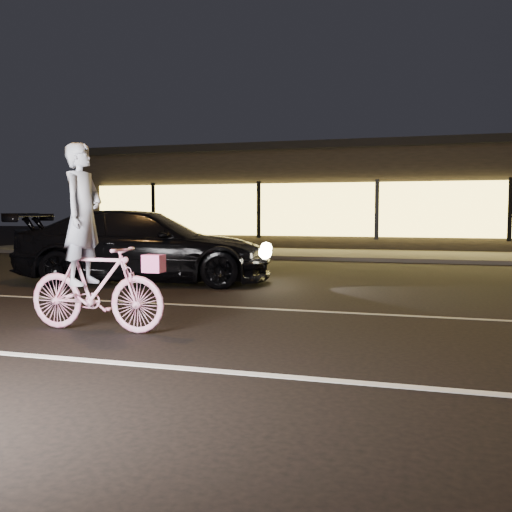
% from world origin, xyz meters
% --- Properties ---
extents(ground, '(90.00, 90.00, 0.00)m').
position_xyz_m(ground, '(0.00, 0.00, 0.00)').
color(ground, black).
rests_on(ground, ground).
extents(lane_stripe_near, '(60.00, 0.12, 0.01)m').
position_xyz_m(lane_stripe_near, '(0.00, -1.50, 0.00)').
color(lane_stripe_near, silver).
rests_on(lane_stripe_near, ground).
extents(lane_stripe_far, '(60.00, 0.10, 0.01)m').
position_xyz_m(lane_stripe_far, '(0.00, 2.00, 0.00)').
color(lane_stripe_far, gray).
rests_on(lane_stripe_far, ground).
extents(sidewalk, '(30.00, 4.00, 0.12)m').
position_xyz_m(sidewalk, '(0.00, 13.00, 0.06)').
color(sidewalk, '#383533').
rests_on(sidewalk, ground).
extents(storefront, '(25.40, 8.42, 4.20)m').
position_xyz_m(storefront, '(0.00, 18.97, 2.15)').
color(storefront, black).
rests_on(storefront, ground).
extents(cyclist, '(1.89, 0.65, 2.38)m').
position_xyz_m(cyclist, '(-2.38, -0.21, 0.85)').
color(cyclist, '#F84E9B').
rests_on(cyclist, ground).
extents(sedan, '(5.71, 3.43, 1.55)m').
position_xyz_m(sedan, '(-4.04, 4.45, 0.77)').
color(sedan, black).
rests_on(sedan, ground).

